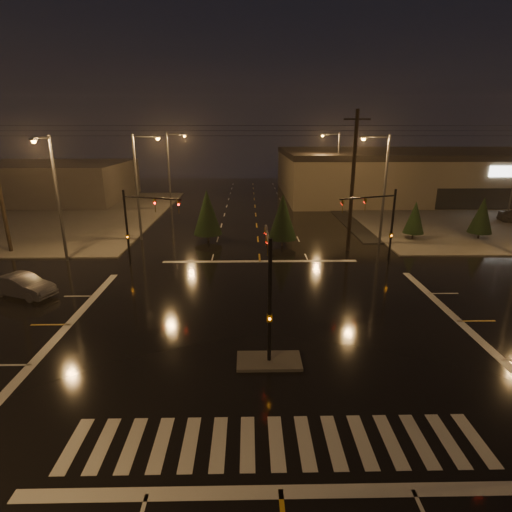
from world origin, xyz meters
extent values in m
plane|color=black|center=(0.00, 0.00, 0.00)|extent=(140.00, 140.00, 0.00)
cube|color=#494741|center=(30.00, 30.00, 0.06)|extent=(36.00, 36.00, 0.12)
cube|color=#494741|center=(-30.00, 30.00, 0.06)|extent=(36.00, 36.00, 0.12)
cube|color=#494741|center=(0.00, -4.00, 0.07)|extent=(3.00, 1.60, 0.15)
cube|color=beige|center=(0.00, -9.00, 0.01)|extent=(15.00, 2.60, 0.01)
cube|color=beige|center=(0.00, -11.00, 0.01)|extent=(16.00, 0.50, 0.01)
cube|color=beige|center=(0.00, 11.00, 0.01)|extent=(16.00, 0.50, 0.01)
cube|color=#746B53|center=(35.00, 46.00, 3.50)|extent=(60.00, 28.00, 7.00)
cube|color=black|center=(35.00, 46.00, 6.80)|extent=(60.20, 28.20, 0.80)
cube|color=#423C3A|center=(-35.00, 42.00, 2.80)|extent=(30.00, 18.00, 5.60)
cylinder|color=black|center=(0.00, -4.00, 3.00)|extent=(0.18, 0.18, 6.00)
cylinder|color=black|center=(0.00, -1.75, 5.50)|extent=(0.12, 4.50, 0.12)
imported|color=#594707|center=(0.00, 0.27, 5.45)|extent=(0.16, 0.20, 1.00)
cube|color=#594707|center=(0.00, -4.00, 2.30)|extent=(0.25, 0.18, 0.35)
cylinder|color=black|center=(10.50, 10.50, 3.00)|extent=(0.18, 0.18, 6.00)
cylinder|color=black|center=(8.15, 9.64, 5.50)|extent=(4.74, 1.82, 0.12)
imported|color=#594707|center=(6.04, 8.88, 5.45)|extent=(0.24, 0.22, 1.00)
cube|color=#594707|center=(10.50, 10.50, 2.30)|extent=(0.25, 0.18, 0.35)
cylinder|color=black|center=(-10.50, 10.50, 3.00)|extent=(0.18, 0.18, 6.00)
cylinder|color=black|center=(-8.15, 9.64, 5.50)|extent=(4.74, 1.82, 0.12)
imported|color=#594707|center=(-6.04, 8.88, 5.45)|extent=(0.24, 0.22, 1.00)
cube|color=#594707|center=(-10.50, 10.50, 2.30)|extent=(0.25, 0.18, 0.35)
cylinder|color=#38383A|center=(-11.50, 18.00, 5.00)|extent=(0.24, 0.24, 10.00)
cylinder|color=#38383A|center=(-10.30, 18.00, 9.80)|extent=(2.40, 0.14, 0.14)
cube|color=#38383A|center=(-9.20, 18.00, 9.75)|extent=(0.70, 0.30, 0.18)
sphere|color=orange|center=(-9.20, 18.00, 9.62)|extent=(0.32, 0.32, 0.32)
cylinder|color=#38383A|center=(-11.50, 34.00, 5.00)|extent=(0.24, 0.24, 10.00)
cylinder|color=#38383A|center=(-10.30, 34.00, 9.80)|extent=(2.40, 0.14, 0.14)
cube|color=#38383A|center=(-9.20, 34.00, 9.75)|extent=(0.70, 0.30, 0.18)
sphere|color=orange|center=(-9.20, 34.00, 9.62)|extent=(0.32, 0.32, 0.32)
cylinder|color=#38383A|center=(11.50, 16.00, 5.00)|extent=(0.24, 0.24, 10.00)
cylinder|color=#38383A|center=(10.30, 16.00, 9.80)|extent=(2.40, 0.14, 0.14)
cube|color=#38383A|center=(9.20, 16.00, 9.75)|extent=(0.70, 0.30, 0.18)
sphere|color=orange|center=(9.20, 16.00, 9.62)|extent=(0.32, 0.32, 0.32)
cylinder|color=#38383A|center=(11.50, 36.00, 5.00)|extent=(0.24, 0.24, 10.00)
cylinder|color=#38383A|center=(10.30, 36.00, 9.80)|extent=(2.40, 0.14, 0.14)
cube|color=#38383A|center=(9.20, 36.00, 9.75)|extent=(0.70, 0.30, 0.18)
sphere|color=orange|center=(9.20, 36.00, 9.62)|extent=(0.32, 0.32, 0.32)
cylinder|color=#38383A|center=(-16.00, 11.50, 5.00)|extent=(0.24, 0.24, 10.00)
cylinder|color=#38383A|center=(-16.00, 10.30, 9.80)|extent=(0.14, 2.40, 0.14)
cube|color=#38383A|center=(-16.00, 9.20, 9.75)|extent=(0.30, 0.70, 0.18)
sphere|color=orange|center=(-16.00, 9.20, 9.62)|extent=(0.32, 0.32, 0.32)
cylinder|color=black|center=(8.00, 14.00, 6.00)|extent=(0.32, 0.32, 12.00)
cube|color=black|center=(8.00, 14.00, 11.20)|extent=(2.20, 0.12, 0.12)
cylinder|color=black|center=(15.24, 17.48, 0.35)|extent=(0.18, 0.18, 0.70)
cone|color=black|center=(15.24, 17.48, 2.26)|extent=(1.99, 1.99, 3.12)
cylinder|color=black|center=(21.82, 17.49, 0.35)|extent=(0.18, 0.18, 0.70)
cone|color=black|center=(21.82, 17.49, 2.46)|extent=(2.25, 2.25, 3.51)
cylinder|color=black|center=(-4.87, 17.46, 0.35)|extent=(0.18, 0.18, 0.70)
cone|color=black|center=(-4.87, 17.46, 2.85)|extent=(2.75, 2.75, 4.29)
cylinder|color=black|center=(2.22, 15.63, 0.35)|extent=(0.18, 0.18, 0.70)
cone|color=black|center=(2.22, 15.63, 2.76)|extent=(2.64, 2.64, 4.12)
imported|color=#595A61|center=(-15.64, 4.13, 0.73)|extent=(4.66, 3.00, 1.45)
camera|label=1|loc=(-0.92, -20.24, 10.38)|focal=28.00mm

